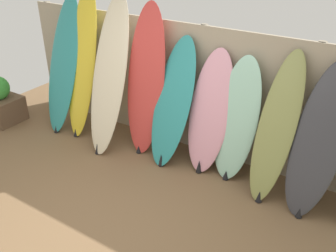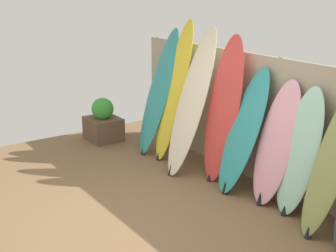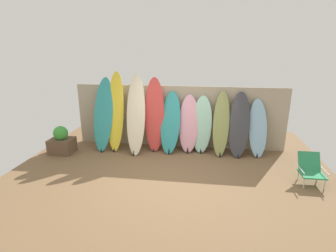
{
  "view_description": "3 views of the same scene",
  "coord_description": "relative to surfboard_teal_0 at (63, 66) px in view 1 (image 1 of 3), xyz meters",
  "views": [
    {
      "loc": [
        2.16,
        -2.22,
        2.93
      ],
      "look_at": [
        0.23,
        0.82,
        0.97
      ],
      "focal_mm": 40.0,
      "sensor_mm": 36.0,
      "label": 1
    },
    {
      "loc": [
        4.11,
        -2.59,
        2.72
      ],
      "look_at": [
        -0.5,
        0.59,
        1.0
      ],
      "focal_mm": 50.0,
      "sensor_mm": 36.0,
      "label": 2
    },
    {
      "loc": [
        0.72,
        -5.36,
        2.85
      ],
      "look_at": [
        -0.12,
        0.66,
        1.02
      ],
      "focal_mm": 28.0,
      "sensor_mm": 36.0,
      "label": 3
    }
  ],
  "objects": [
    {
      "name": "surfboard_seafoam_6",
      "position": [
        2.78,
        0.18,
        -0.24
      ],
      "size": [
        0.59,
        0.49,
        1.58
      ],
      "color": "#9ED6BC",
      "rests_on": "ground"
    },
    {
      "name": "surfboard_teal_0",
      "position": [
        0.0,
        0.0,
        0.0
      ],
      "size": [
        0.59,
        0.77,
        2.05
      ],
      "color": "teal",
      "rests_on": "ground"
    },
    {
      "name": "planter_box",
      "position": [
        -1.08,
        -0.49,
        -0.7
      ],
      "size": [
        0.63,
        0.54,
        0.77
      ],
      "color": "brown",
      "rests_on": "ground"
    },
    {
      "name": "surfboard_charcoal_8",
      "position": [
        3.78,
        0.07,
        -0.17
      ],
      "size": [
        0.63,
        0.75,
        1.71
      ],
      "color": "#38383D",
      "rests_on": "ground"
    },
    {
      "name": "surfboard_cream_2",
      "position": [
        0.97,
        -0.06,
        0.05
      ],
      "size": [
        0.61,
        0.93,
        2.15
      ],
      "color": "beige",
      "rests_on": "ground"
    },
    {
      "name": "surfboard_red_3",
      "position": [
        1.45,
        0.12,
        0.01
      ],
      "size": [
        0.61,
        0.59,
        2.07
      ],
      "color": "#D13D38",
      "rests_on": "ground"
    },
    {
      "name": "surfboard_yellow_1",
      "position": [
        0.35,
        0.06,
        0.08
      ],
      "size": [
        0.51,
        0.74,
        2.21
      ],
      "color": "yellow",
      "rests_on": "ground"
    },
    {
      "name": "surfboard_olive_7",
      "position": [
        3.3,
        0.09,
        -0.16
      ],
      "size": [
        0.5,
        0.74,
        1.73
      ],
      "color": "olive",
      "rests_on": "ground"
    },
    {
      "name": "surfboard_teal_4",
      "position": [
        1.91,
        0.08,
        -0.19
      ],
      "size": [
        0.59,
        0.73,
        1.68
      ],
      "color": "teal",
      "rests_on": "ground"
    },
    {
      "name": "fence_back",
      "position": [
        2.09,
        0.5,
        -0.12
      ],
      "size": [
        6.08,
        0.11,
        1.8
      ],
      "color": "tan",
      "rests_on": "ground"
    },
    {
      "name": "surfboard_pink_5",
      "position": [
        2.41,
        0.17,
        -0.23
      ],
      "size": [
        0.56,
        0.55,
        1.6
      ],
      "color": "pink",
      "rests_on": "ground"
    },
    {
      "name": "ground",
      "position": [
        2.09,
        -1.51,
        -1.02
      ],
      "size": [
        7.68,
        7.68,
        0.0
      ],
      "primitive_type": "plane",
      "color": "brown"
    }
  ]
}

